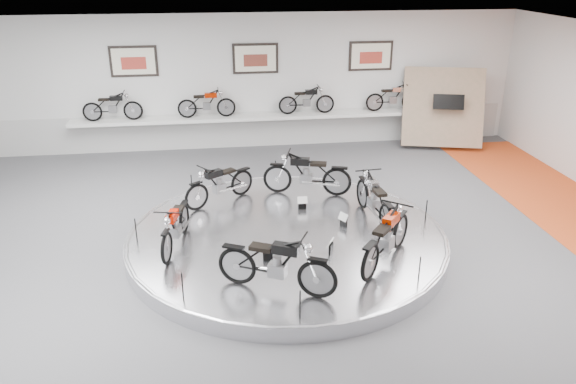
{
  "coord_description": "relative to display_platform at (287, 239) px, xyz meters",
  "views": [
    {
      "loc": [
        -1.39,
        -9.76,
        5.41
      ],
      "look_at": [
        0.07,
        0.6,
        1.06
      ],
      "focal_mm": 35.0,
      "sensor_mm": 36.0,
      "label": 1
    }
  ],
  "objects": [
    {
      "name": "display_panel",
      "position": [
        5.6,
        5.8,
        1.1
      ],
      "size": [
        2.56,
        1.52,
        2.3
      ],
      "primitive_type": "cube",
      "rotation": [
        -0.35,
        0.0,
        -0.26
      ],
      "color": "#A17F69",
      "rests_on": "floor"
    },
    {
      "name": "shelf_bike_a",
      "position": [
        -4.2,
        6.4,
        1.27
      ],
      "size": [
        1.22,
        0.43,
        0.73
      ],
      "primitive_type": null,
      "color": "black",
      "rests_on": "shelf"
    },
    {
      "name": "shelf_bike_b",
      "position": [
        -1.5,
        6.4,
        1.27
      ],
      "size": [
        1.22,
        0.43,
        0.73
      ],
      "primitive_type": null,
      "color": "#941900",
      "rests_on": "shelf"
    },
    {
      "name": "shelf",
      "position": [
        0.0,
        6.4,
        0.85
      ],
      "size": [
        11.0,
        0.55,
        0.1
      ],
      "primitive_type": "cube",
      "color": "silver",
      "rests_on": "wall_back"
    },
    {
      "name": "bike_d",
      "position": [
        -2.17,
        -0.32,
        0.61
      ],
      "size": [
        0.88,
        1.64,
        0.92
      ],
      "primitive_type": null,
      "rotation": [
        0.0,
        0.0,
        4.49
      ],
      "color": "red",
      "rests_on": "display_platform"
    },
    {
      "name": "poster_left",
      "position": [
        -3.5,
        6.66,
        2.55
      ],
      "size": [
        1.35,
        0.06,
        0.88
      ],
      "primitive_type": "cube",
      "color": "white",
      "rests_on": "wall_back"
    },
    {
      "name": "bike_e",
      "position": [
        -0.46,
        -2.1,
        0.67
      ],
      "size": [
        1.85,
        1.33,
        1.03
      ],
      "primitive_type": null,
      "rotation": [
        0.0,
        0.0,
        5.83
      ],
      "color": "black",
      "rests_on": "display_platform"
    },
    {
      "name": "display_platform",
      "position": [
        0.0,
        0.0,
        0.0
      ],
      "size": [
        6.4,
        6.4,
        0.3
      ],
      "primitive_type": "cylinder",
      "color": "silver",
      "rests_on": "floor"
    },
    {
      "name": "wall_back",
      "position": [
        0.0,
        6.7,
        1.85
      ],
      "size": [
        16.0,
        0.0,
        16.0
      ],
      "primitive_type": "plane",
      "rotation": [
        1.57,
        0.0,
        0.0
      ],
      "color": "silver",
      "rests_on": "floor"
    },
    {
      "name": "dado_band",
      "position": [
        0.0,
        6.68,
        0.4
      ],
      "size": [
        15.68,
        0.04,
        1.1
      ],
      "primitive_type": "cube",
      "color": "#BCBCBA",
      "rests_on": "floor"
    },
    {
      "name": "shelf_bike_c",
      "position": [
        1.5,
        6.4,
        1.27
      ],
      "size": [
        1.22,
        0.43,
        0.73
      ],
      "primitive_type": null,
      "color": "black",
      "rests_on": "shelf"
    },
    {
      "name": "bike_f",
      "position": [
        1.6,
        -1.46,
        0.67
      ],
      "size": [
        1.6,
        1.75,
        1.03
      ],
      "primitive_type": null,
      "rotation": [
        0.0,
        0.0,
        7.16
      ],
      "color": "#941900",
      "rests_on": "display_platform"
    },
    {
      "name": "bike_a",
      "position": [
        1.89,
        0.31,
        0.65
      ],
      "size": [
        0.75,
        1.75,
        1.0
      ],
      "primitive_type": null,
      "rotation": [
        0.0,
        0.0,
        1.66
      ],
      "color": "#B7B8BC",
      "rests_on": "display_platform"
    },
    {
      "name": "bike_c",
      "position": [
        -1.28,
        1.72,
        0.62
      ],
      "size": [
        1.62,
        1.37,
        0.93
      ],
      "primitive_type": null,
      "rotation": [
        0.0,
        0.0,
        3.75
      ],
      "color": "black",
      "rests_on": "display_platform"
    },
    {
      "name": "ceiling",
      "position": [
        0.0,
        -0.3,
        3.85
      ],
      "size": [
        16.0,
        16.0,
        0.0
      ],
      "primitive_type": "plane",
      "rotation": [
        3.14,
        0.0,
        0.0
      ],
      "color": "white",
      "rests_on": "wall_back"
    },
    {
      "name": "poster_right",
      "position": [
        3.5,
        6.66,
        2.55
      ],
      "size": [
        1.35,
        0.06,
        0.88
      ],
      "primitive_type": "cube",
      "color": "white",
      "rests_on": "wall_back"
    },
    {
      "name": "shelf_bike_d",
      "position": [
        4.2,
        6.4,
        1.27
      ],
      "size": [
        1.22,
        0.43,
        0.73
      ],
      "primitive_type": null,
      "color": "#B7B8BC",
      "rests_on": "shelf"
    },
    {
      "name": "platform_rim",
      "position": [
        0.0,
        0.0,
        0.12
      ],
      "size": [
        6.4,
        6.4,
        0.1
      ],
      "primitive_type": "torus",
      "color": "#B2B2BA",
      "rests_on": "display_platform"
    },
    {
      "name": "poster_center",
      "position": [
        0.0,
        6.66,
        2.55
      ],
      "size": [
        1.35,
        0.06,
        0.88
      ],
      "primitive_type": "cube",
      "color": "white",
      "rests_on": "wall_back"
    },
    {
      "name": "floor",
      "position": [
        0.0,
        -0.3,
        -0.15
      ],
      "size": [
        16.0,
        16.0,
        0.0
      ],
      "primitive_type": "plane",
      "color": "#4E4E50",
      "rests_on": "ground"
    },
    {
      "name": "bike_b",
      "position": [
        0.75,
        1.93,
        0.67
      ],
      "size": [
        1.85,
        1.08,
        1.03
      ],
      "primitive_type": null,
      "rotation": [
        0.0,
        0.0,
        2.86
      ],
      "color": "black",
      "rests_on": "display_platform"
    }
  ]
}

